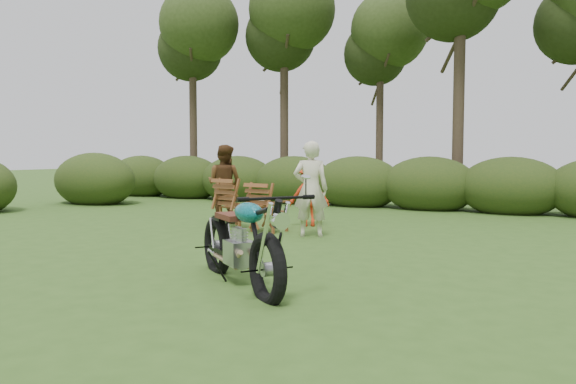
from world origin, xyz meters
The scene contains 10 objects.
ground centered at (0.00, 0.00, 0.00)m, with size 80.00×80.00×0.00m, color #30501A.
tree_line centered at (0.50, 9.74, 3.81)m, with size 22.52×11.62×8.14m.
motorcycle centered at (0.29, -0.40, 0.00)m, with size 2.19×0.84×1.25m, color #0C9AA5, non-canonical shape.
lawn_chair_right centered at (-1.55, 3.39, 0.00)m, with size 0.63×0.63×0.92m, color brown, non-canonical shape.
lawn_chair_left centered at (-2.42, 3.64, 0.00)m, with size 0.67×0.67×0.97m, color brown, non-canonical shape.
side_table centered at (-1.68, 3.29, 0.26)m, with size 0.51×0.43×0.53m, color brown, non-canonical shape.
cup centered at (-1.64, 3.26, 0.57)m, with size 0.11×0.11×0.09m, color beige.
adult_a centered at (-0.59, 3.20, 0.00)m, with size 0.61×0.40×1.68m, color beige.
adult_b centered at (-3.10, 4.14, 0.00)m, with size 0.80×0.62×1.65m, color #503017.
child centered at (-1.25, 4.47, 0.00)m, with size 0.81×0.47×1.25m, color red.
Camera 1 is at (3.76, -5.61, 1.48)m, focal length 35.00 mm.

